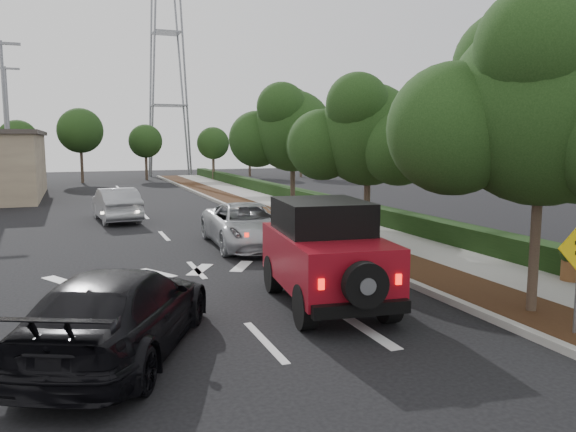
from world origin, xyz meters
TOP-DOWN VIEW (x-y plane):
  - ground at (0.00, 0.00)m, footprint 120.00×120.00m
  - curb at (4.60, 12.00)m, footprint 0.20×70.00m
  - planting_strip at (5.60, 12.00)m, footprint 1.80×70.00m
  - sidewalk at (7.50, 12.00)m, footprint 2.00×70.00m
  - hedge at (8.90, 12.00)m, footprint 0.80×70.00m
  - transmission_tower at (6.00, 48.00)m, footprint 7.00×4.00m
  - street_tree_near at (5.60, -0.50)m, footprint 3.80×3.80m
  - street_tree_mid at (5.60, 6.50)m, footprint 3.20×3.20m
  - street_tree_far at (5.60, 13.00)m, footprint 3.40×3.40m
  - light_pole_a at (-6.50, 26.00)m, footprint 2.00×0.22m
  - light_pole_b at (-7.50, 38.00)m, footprint 2.00×0.22m
  - red_jeep at (1.97, 1.86)m, footprint 2.42×4.60m
  - silver_suv_ahead at (2.35, 8.90)m, footprint 2.62×5.32m
  - black_suv_oncoming at (-2.45, 0.29)m, footprint 4.02×5.48m
  - silver_sedan_oncoming at (-1.37, 16.85)m, footprint 1.99×4.64m
  - terracotta_planter at (8.40, 1.07)m, footprint 0.64×0.64m

SIDE VIEW (x-z plane):
  - ground at x=0.00m, z-range 0.00..0.00m
  - transmission_tower at x=6.00m, z-range -14.00..14.00m
  - street_tree_near at x=5.60m, z-range -2.96..2.96m
  - street_tree_mid at x=5.60m, z-range -2.66..2.66m
  - street_tree_far at x=5.60m, z-range -2.81..2.81m
  - light_pole_a at x=-6.50m, z-range -4.50..4.50m
  - light_pole_b at x=-7.50m, z-range -4.50..4.50m
  - planting_strip at x=5.60m, z-range 0.00..0.12m
  - sidewalk at x=7.50m, z-range 0.00..0.12m
  - curb at x=4.60m, z-range 0.00..0.15m
  - hedge at x=8.90m, z-range 0.00..0.80m
  - silver_suv_ahead at x=2.35m, z-range 0.00..1.45m
  - black_suv_oncoming at x=-2.45m, z-range 0.00..1.48m
  - silver_sedan_oncoming at x=-1.37m, z-range 0.00..1.48m
  - terracotta_planter at x=8.40m, z-range 0.19..1.30m
  - red_jeep at x=1.97m, z-range 0.02..2.30m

